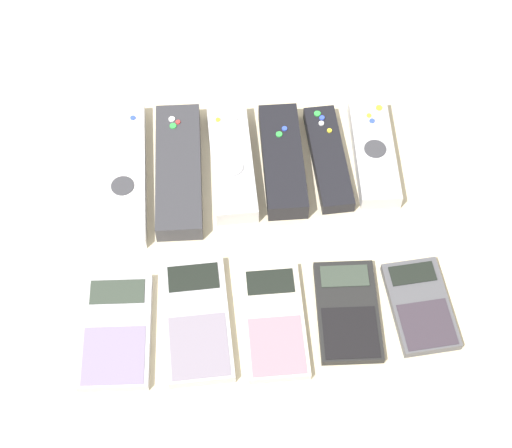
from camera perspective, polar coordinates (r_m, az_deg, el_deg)
name	(u,v)px	position (r m, az deg, el deg)	size (l,w,h in m)	color
ground_plane	(258,250)	(1.06, 0.16, -1.77)	(3.00, 3.00, 0.00)	beige
remote_0	(124,174)	(1.12, -8.81, 3.29)	(0.06, 0.22, 0.02)	white
remote_1	(179,170)	(1.11, -5.18, 3.59)	(0.07, 0.20, 0.03)	#333338
remote_2	(232,163)	(1.12, -1.62, 4.10)	(0.05, 0.18, 0.03)	#B7B7BC
remote_3	(283,160)	(1.12, 1.79, 4.26)	(0.06, 0.17, 0.03)	black
remote_4	(328,158)	(1.13, 4.84, 4.40)	(0.05, 0.16, 0.02)	black
remote_5	(374,154)	(1.14, 7.87, 4.68)	(0.06, 0.16, 0.03)	#B7B7BC
calculator_0	(116,331)	(1.01, -9.32, -7.08)	(0.09, 0.15, 0.01)	#B2B2B7
calculator_1	(197,320)	(1.01, -3.96, -6.42)	(0.08, 0.16, 0.02)	#B2B2B7
calculator_2	(274,321)	(1.01, 1.21, -6.51)	(0.07, 0.15, 0.01)	beige
calculator_3	(348,311)	(1.02, 6.13, -5.80)	(0.08, 0.13, 0.01)	black
calculator_4	(420,306)	(1.03, 10.90, -5.37)	(0.07, 0.12, 0.01)	#4C4C51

